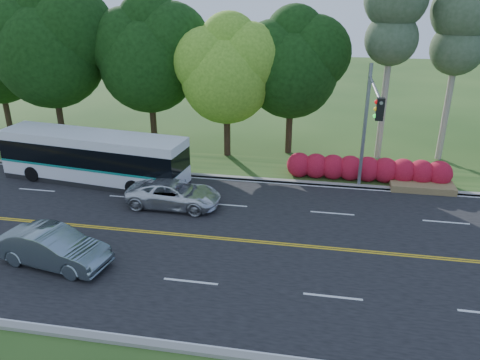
% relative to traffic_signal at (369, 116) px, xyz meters
% --- Properties ---
extents(ground, '(120.00, 120.00, 0.00)m').
position_rel_traffic_signal_xyz_m(ground, '(-6.49, -5.40, -4.67)').
color(ground, '#224617').
rests_on(ground, ground).
extents(road, '(60.00, 14.00, 0.02)m').
position_rel_traffic_signal_xyz_m(road, '(-6.49, -5.40, -4.66)').
color(road, black).
rests_on(road, ground).
extents(curb_north, '(60.00, 0.30, 0.15)m').
position_rel_traffic_signal_xyz_m(curb_north, '(-6.49, 1.75, -4.60)').
color(curb_north, gray).
rests_on(curb_north, ground).
extents(curb_south, '(60.00, 0.30, 0.15)m').
position_rel_traffic_signal_xyz_m(curb_south, '(-6.49, -12.55, -4.60)').
color(curb_south, gray).
rests_on(curb_south, ground).
extents(grass_verge, '(60.00, 4.00, 0.10)m').
position_rel_traffic_signal_xyz_m(grass_verge, '(-6.49, 3.60, -4.62)').
color(grass_verge, '#224617').
rests_on(grass_verge, ground).
extents(lane_markings, '(57.60, 13.82, 0.00)m').
position_rel_traffic_signal_xyz_m(lane_markings, '(-6.59, -5.40, -4.65)').
color(lane_markings, gold).
rests_on(lane_markings, road).
extents(tree_row, '(44.70, 9.10, 13.84)m').
position_rel_traffic_signal_xyz_m(tree_row, '(-11.65, 6.73, 2.06)').
color(tree_row, black).
rests_on(tree_row, ground).
extents(bougainvillea_hedge, '(9.50, 2.25, 1.50)m').
position_rel_traffic_signal_xyz_m(bougainvillea_hedge, '(0.69, 2.75, -3.95)').
color(bougainvillea_hedge, maroon).
rests_on(bougainvillea_hedge, ground).
extents(traffic_signal, '(0.42, 6.10, 7.00)m').
position_rel_traffic_signal_xyz_m(traffic_signal, '(0.00, 0.00, 0.00)').
color(traffic_signal, gray).
rests_on(traffic_signal, ground).
extents(transit_bus, '(11.37, 3.84, 2.92)m').
position_rel_traffic_signal_xyz_m(transit_bus, '(-15.25, -0.11, -3.21)').
color(transit_bus, white).
rests_on(transit_bus, road).
extents(sedan, '(4.97, 2.44, 1.57)m').
position_rel_traffic_signal_xyz_m(sedan, '(-12.87, -8.68, -3.87)').
color(sedan, slate).
rests_on(sedan, road).
extents(suv, '(4.92, 2.34, 1.36)m').
position_rel_traffic_signal_xyz_m(suv, '(-9.68, -2.46, -3.97)').
color(suv, silver).
rests_on(suv, road).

